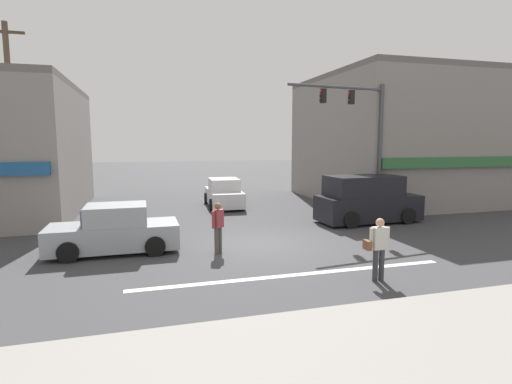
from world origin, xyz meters
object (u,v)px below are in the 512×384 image
at_px(traffic_light_mast, 363,129).
at_px(van_crossing_leftbound, 367,200).
at_px(utility_pole_near_left, 12,124).
at_px(sedan_crossing_center, 224,194).
at_px(pedestrian_foreground_with_bag, 378,246).
at_px(pedestrian_mid_crossing, 218,225).
at_px(sedan_parked_curbside, 114,231).

relative_size(traffic_light_mast, van_crossing_leftbound, 1.33).
height_order(utility_pole_near_left, van_crossing_leftbound, utility_pole_near_left).
relative_size(sedan_crossing_center, pedestrian_foreground_with_bag, 2.50).
relative_size(utility_pole_near_left, pedestrian_foreground_with_bag, 4.99).
bearing_deg(pedestrian_mid_crossing, sedan_crossing_center, 77.60).
distance_m(utility_pole_near_left, traffic_light_mast, 14.88).
distance_m(utility_pole_near_left, pedestrian_mid_crossing, 10.05).
bearing_deg(pedestrian_foreground_with_bag, van_crossing_leftbound, 60.87).
bearing_deg(pedestrian_foreground_with_bag, sedan_crossing_center, 96.65).
relative_size(utility_pole_near_left, sedan_parked_curbside, 2.03).
relative_size(van_crossing_leftbound, sedan_crossing_center, 1.12).
xyz_separation_m(utility_pole_near_left, pedestrian_foreground_with_bag, (10.86, -9.70, -3.36)).
height_order(utility_pole_near_left, traffic_light_mast, utility_pole_near_left).
bearing_deg(van_crossing_leftbound, sedan_crossing_center, 131.39).
xyz_separation_m(van_crossing_leftbound, pedestrian_mid_crossing, (-7.34, -3.14, -0.06)).
distance_m(van_crossing_leftbound, sedan_crossing_center, 8.05).
height_order(traffic_light_mast, sedan_crossing_center, traffic_light_mast).
distance_m(utility_pole_near_left, sedan_crossing_center, 10.52).
xyz_separation_m(utility_pole_near_left, sedan_crossing_center, (9.36, 3.19, -3.60)).
relative_size(traffic_light_mast, pedestrian_foreground_with_bag, 3.71).
height_order(traffic_light_mast, pedestrian_foreground_with_bag, traffic_light_mast).
bearing_deg(sedan_crossing_center, pedestrian_foreground_with_bag, -83.35).
xyz_separation_m(traffic_light_mast, pedestrian_foreground_with_bag, (-3.83, -7.35, -3.22)).
height_order(sedan_parked_curbside, pedestrian_foreground_with_bag, pedestrian_foreground_with_bag).
distance_m(traffic_light_mast, van_crossing_leftbound, 3.21).
xyz_separation_m(van_crossing_leftbound, pedestrian_foreground_with_bag, (-3.82, -6.85, -0.05)).
bearing_deg(sedan_parked_curbside, sedan_crossing_center, 57.04).
xyz_separation_m(sedan_crossing_center, pedestrian_mid_crossing, (-2.02, -9.17, 0.24)).
bearing_deg(pedestrian_foreground_with_bag, sedan_parked_curbside, 144.81).
bearing_deg(sedan_parked_curbside, pedestrian_foreground_with_bag, -35.19).
bearing_deg(sedan_crossing_center, utility_pole_near_left, -161.20).
relative_size(utility_pole_near_left, traffic_light_mast, 1.34).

